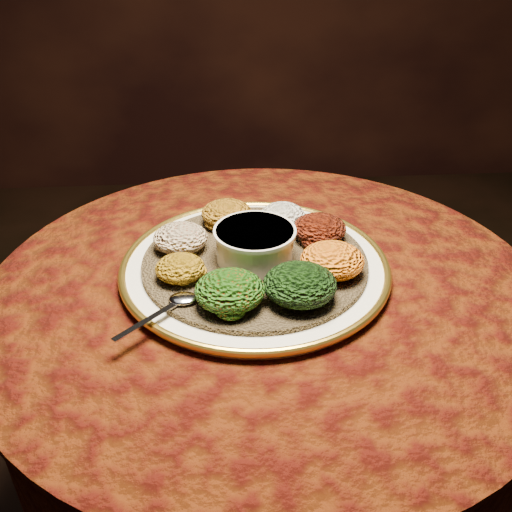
{
  "coord_description": "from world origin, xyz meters",
  "views": [
    {
      "loc": [
        -0.08,
        -0.8,
        1.29
      ],
      "look_at": [
        -0.01,
        0.04,
        0.76
      ],
      "focal_mm": 40.0,
      "sensor_mm": 36.0,
      "label": 1
    }
  ],
  "objects": [
    {
      "name": "table",
      "position": [
        0.0,
        0.0,
        0.55
      ],
      "size": [
        0.96,
        0.96,
        0.73
      ],
      "color": "black",
      "rests_on": "ground"
    },
    {
      "name": "platter",
      "position": [
        -0.02,
        0.03,
        0.75
      ],
      "size": [
        0.54,
        0.54,
        0.02
      ],
      "rotation": [
        0.0,
        0.0,
        0.22
      ],
      "color": "white",
      "rests_on": "table"
    },
    {
      "name": "injera",
      "position": [
        -0.02,
        0.03,
        0.76
      ],
      "size": [
        0.48,
        0.48,
        0.01
      ],
      "primitive_type": "cylinder",
      "rotation": [
        0.0,
        0.0,
        0.28
      ],
      "color": "brown",
      "rests_on": "platter"
    },
    {
      "name": "stew_bowl",
      "position": [
        -0.02,
        0.03,
        0.8
      ],
      "size": [
        0.14,
        0.14,
        0.06
      ],
      "color": "silver",
      "rests_on": "injera"
    },
    {
      "name": "spoon",
      "position": [
        -0.14,
        -0.09,
        0.77
      ],
      "size": [
        0.12,
        0.11,
        0.01
      ],
      "rotation": [
        0.0,
        0.0,
        -2.38
      ],
      "color": "silver",
      "rests_on": "injera"
    },
    {
      "name": "portion_ayib",
      "position": [
        0.04,
        0.15,
        0.78
      ],
      "size": [
        0.08,
        0.08,
        0.04
      ],
      "primitive_type": "ellipsoid",
      "color": "white",
      "rests_on": "injera"
    },
    {
      "name": "portion_kitfo",
      "position": [
        0.1,
        0.09,
        0.79
      ],
      "size": [
        0.1,
        0.09,
        0.05
      ],
      "primitive_type": "ellipsoid",
      "color": "black",
      "rests_on": "injera"
    },
    {
      "name": "portion_tikil",
      "position": [
        0.11,
        -0.03,
        0.79
      ],
      "size": [
        0.11,
        0.1,
        0.05
      ],
      "primitive_type": "ellipsoid",
      "color": "#C69010",
      "rests_on": "injera"
    },
    {
      "name": "portion_gomen",
      "position": [
        0.04,
        -0.09,
        0.79
      ],
      "size": [
        0.11,
        0.11,
        0.05
      ],
      "primitive_type": "ellipsoid",
      "color": "black",
      "rests_on": "injera"
    },
    {
      "name": "portion_mixveg",
      "position": [
        -0.06,
        -0.1,
        0.79
      ],
      "size": [
        0.11,
        0.1,
        0.05
      ],
      "primitive_type": "ellipsoid",
      "color": "#A8290A",
      "rests_on": "injera"
    },
    {
      "name": "portion_kik",
      "position": [
        -0.14,
        -0.02,
        0.78
      ],
      "size": [
        0.08,
        0.08,
        0.04
      ],
      "primitive_type": "ellipsoid",
      "color": "#98670D",
      "rests_on": "injera"
    },
    {
      "name": "portion_timatim",
      "position": [
        -0.15,
        0.07,
        0.79
      ],
      "size": [
        0.1,
        0.09,
        0.05
      ],
      "primitive_type": "ellipsoid",
      "color": "maroon",
      "rests_on": "injera"
    },
    {
      "name": "portion_shiro",
      "position": [
        -0.06,
        0.16,
        0.79
      ],
      "size": [
        0.1,
        0.09,
        0.05
      ],
      "primitive_type": "ellipsoid",
      "color": "#9B5E12",
      "rests_on": "injera"
    }
  ]
}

